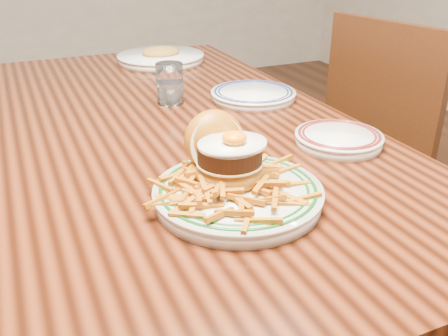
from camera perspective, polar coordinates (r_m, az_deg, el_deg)
name	(u,v)px	position (r m, az deg, el deg)	size (l,w,h in m)	color
table	(173,154)	(1.27, -5.86, 1.60)	(0.85, 1.60, 0.75)	black
chair_right	(396,145)	(1.84, 19.06, 2.51)	(0.51, 0.51, 0.93)	#3A1B0C
main_plate	(234,179)	(0.86, 1.13, -1.23)	(0.29, 0.30, 0.14)	white
side_plate	(339,138)	(1.12, 12.97, 3.36)	(0.19, 0.19, 0.03)	white
rear_plate	(253,94)	(1.40, 3.36, 8.42)	(0.23, 0.23, 0.03)	white
water_glass	(170,86)	(1.36, -6.20, 9.32)	(0.07, 0.07, 0.11)	white
far_plate	(161,57)	(1.82, -7.24, 12.46)	(0.30, 0.30, 0.05)	white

